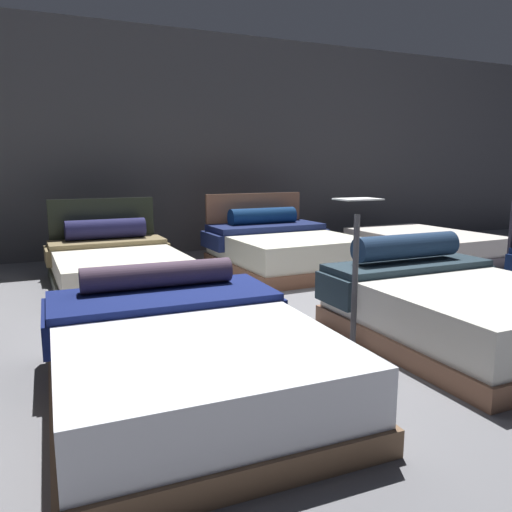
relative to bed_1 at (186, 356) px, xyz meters
The scene contains 8 objects.
ground_plane 1.83m from the bed_1, 49.82° to the left, with size 18.00×18.00×0.02m, color slate.
showroom_back_wall 5.50m from the bed_1, 77.20° to the left, with size 18.00×0.06×3.50m, color #47474C.
bed_1 is the anchor object (origin of this frame).
bed_2 2.28m from the bed_1, ahead, with size 1.65×1.93×0.79m.
bed_5 3.14m from the bed_1, 89.30° to the left, with size 1.53×2.06×0.98m.
bed_6 3.87m from the bed_1, 54.60° to the left, with size 1.78×2.00×1.00m.
bed_7 5.52m from the bed_1, 33.52° to the left, with size 1.63×2.17×0.40m.
price_sign 1.19m from the bed_1, ahead, with size 0.28×0.24×1.18m.
Camera 1 is at (-1.94, -4.21, 1.39)m, focal length 34.93 mm.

